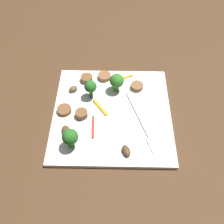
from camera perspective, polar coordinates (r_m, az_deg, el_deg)
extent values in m
plane|color=#422B19|center=(0.61, 0.00, -0.61)|extent=(1.40, 1.40, 0.00)
cube|color=white|center=(0.61, 0.00, -0.31)|extent=(0.28, 0.28, 0.01)
cube|color=silver|center=(0.60, 5.88, -0.38)|extent=(0.14, 0.05, 0.00)
cube|color=silver|center=(0.56, 9.40, -7.47)|extent=(0.04, 0.03, 0.00)
cylinder|color=#296420|center=(0.55, -9.25, -6.85)|extent=(0.01, 0.01, 0.03)
sphere|color=#235B1E|center=(0.53, -9.57, -5.62)|extent=(0.03, 0.03, 0.03)
cylinder|color=#296420|center=(0.63, -4.81, 4.46)|extent=(0.01, 0.01, 0.03)
sphere|color=#235B1E|center=(0.61, -4.95, 5.83)|extent=(0.03, 0.03, 0.03)
cylinder|color=#347525|center=(0.64, 1.08, 5.81)|extent=(0.01, 0.01, 0.02)
sphere|color=#2D6B23|center=(0.62, 1.11, 7.16)|extent=(0.04, 0.04, 0.04)
cylinder|color=brown|center=(0.61, -10.87, 0.40)|extent=(0.04, 0.04, 0.01)
cylinder|color=brown|center=(0.65, 5.73, 5.87)|extent=(0.04, 0.04, 0.01)
cylinder|color=brown|center=(0.67, -1.74, 8.14)|extent=(0.05, 0.05, 0.01)
cylinder|color=brown|center=(0.67, -5.81, 7.62)|extent=(0.04, 0.04, 0.01)
cylinder|color=brown|center=(0.59, -6.98, -0.46)|extent=(0.03, 0.03, 0.02)
ellipsoid|color=#4C331E|center=(0.58, -10.48, -4.17)|extent=(0.03, 0.03, 0.01)
ellipsoid|color=brown|center=(0.65, -8.87, 5.25)|extent=(0.03, 0.03, 0.01)
ellipsoid|color=#4C331E|center=(0.54, 3.28, -8.85)|extent=(0.03, 0.03, 0.01)
cube|color=orange|center=(0.61, -2.69, 1.05)|extent=(0.05, 0.04, 0.00)
cube|color=red|center=(0.58, -4.34, -3.41)|extent=(0.06, 0.01, 0.00)
cube|color=orange|center=(0.67, 2.65, 7.73)|extent=(0.03, 0.05, 0.00)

